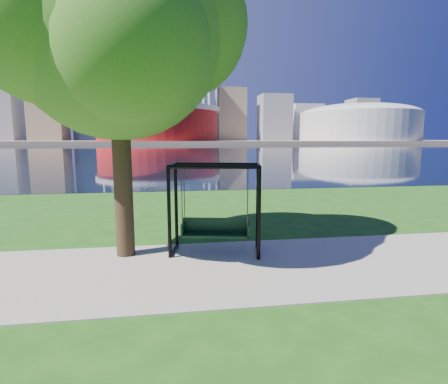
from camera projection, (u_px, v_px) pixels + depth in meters
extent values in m
plane|color=#1E5114|center=(236.00, 260.00, 8.67)|extent=(900.00, 900.00, 0.00)
cube|color=#9E937F|center=(240.00, 267.00, 8.18)|extent=(120.00, 4.00, 0.03)
cube|color=black|center=(176.00, 149.00, 108.40)|extent=(900.00, 180.00, 0.02)
cube|color=#937F60|center=(173.00, 142.00, 307.73)|extent=(900.00, 228.00, 2.00)
cylinder|color=maroon|center=(158.00, 124.00, 235.04)|extent=(80.00, 80.00, 22.00)
cylinder|color=silver|center=(158.00, 110.00, 233.62)|extent=(83.00, 83.00, 3.00)
cylinder|color=silver|center=(204.00, 119.00, 257.71)|extent=(2.00, 2.00, 32.00)
cylinder|color=silver|center=(112.00, 118.00, 248.03)|extent=(2.00, 2.00, 32.00)
cylinder|color=silver|center=(101.00, 114.00, 210.88)|extent=(2.00, 2.00, 32.00)
cylinder|color=silver|center=(210.00, 115.00, 220.56)|extent=(2.00, 2.00, 32.00)
cylinder|color=beige|center=(358.00, 127.00, 256.51)|extent=(84.00, 84.00, 20.00)
ellipsoid|color=beige|center=(359.00, 115.00, 255.17)|extent=(84.00, 84.00, 15.12)
cube|color=gray|center=(0.00, 102.00, 286.28)|extent=(28.00, 28.00, 62.00)
cube|color=#998466|center=(46.00, 85.00, 280.44)|extent=(26.00, 26.00, 88.00)
cube|color=slate|center=(92.00, 86.00, 308.77)|extent=(30.00, 24.00, 95.00)
cube|color=gray|center=(124.00, 98.00, 295.35)|extent=(24.00, 24.00, 72.00)
cube|color=silver|center=(161.00, 98.00, 328.49)|extent=(32.00, 28.00, 80.00)
cube|color=slate|center=(200.00, 108.00, 310.84)|extent=(22.00, 22.00, 58.00)
cube|color=#998466|center=(231.00, 115.00, 330.66)|extent=(26.00, 26.00, 48.00)
cube|color=gray|center=(274.00, 118.00, 327.21)|extent=(28.00, 24.00, 42.00)
cube|color=silver|center=(305.00, 123.00, 357.99)|extent=(30.00, 26.00, 36.00)
cube|color=gray|center=(361.00, 120.00, 345.48)|extent=(24.00, 24.00, 40.00)
cube|color=#998466|center=(388.00, 125.00, 366.63)|extent=(26.00, 26.00, 32.00)
sphere|color=#998466|center=(41.00, 23.00, 273.35)|extent=(10.00, 10.00, 10.00)
cylinder|color=black|center=(169.00, 214.00, 8.63)|extent=(0.11, 0.11, 2.32)
cylinder|color=black|center=(259.00, 215.00, 8.51)|extent=(0.11, 0.11, 2.32)
cylinder|color=black|center=(176.00, 207.00, 9.53)|extent=(0.11, 0.11, 2.32)
cylinder|color=black|center=(258.00, 208.00, 9.40)|extent=(0.11, 0.11, 2.32)
cylinder|color=black|center=(214.00, 167.00, 8.40)|extent=(2.19, 0.54, 0.09)
cylinder|color=black|center=(216.00, 164.00, 9.29)|extent=(2.19, 0.54, 0.09)
cylinder|color=black|center=(172.00, 165.00, 8.91)|extent=(0.27, 0.91, 0.09)
cylinder|color=black|center=(174.00, 250.00, 9.24)|extent=(0.26, 0.90, 0.07)
cylinder|color=black|center=(259.00, 166.00, 8.78)|extent=(0.27, 0.91, 0.09)
cylinder|color=black|center=(258.00, 251.00, 9.12)|extent=(0.26, 0.90, 0.07)
cube|color=black|center=(215.00, 235.00, 9.12)|extent=(1.82, 0.81, 0.06)
cube|color=black|center=(216.00, 225.00, 9.28)|extent=(1.74, 0.41, 0.38)
cube|color=black|center=(183.00, 229.00, 9.14)|extent=(0.14, 0.45, 0.34)
cube|color=black|center=(248.00, 230.00, 9.05)|extent=(0.14, 0.45, 0.34)
cylinder|color=#343439|center=(182.00, 197.00, 8.82)|extent=(0.03, 0.03, 1.46)
cylinder|color=#343439|center=(248.00, 198.00, 8.73)|extent=(0.03, 0.03, 1.46)
cylinder|color=#343439|center=(184.00, 195.00, 9.19)|extent=(0.03, 0.03, 1.46)
cylinder|color=#343439|center=(248.00, 195.00, 9.10)|extent=(0.03, 0.03, 1.46)
cylinder|color=#2E2114|center=(122.00, 166.00, 8.70)|extent=(0.46, 0.46, 4.63)
sphere|color=#38621C|center=(116.00, 33.00, 8.22)|extent=(5.05, 5.05, 5.05)
sphere|color=#38621C|center=(174.00, 25.00, 8.98)|extent=(3.79, 3.79, 3.79)
sphere|color=#38621C|center=(53.00, 14.00, 7.60)|extent=(4.00, 4.00, 4.00)
sphere|color=#38621C|center=(130.00, 44.00, 7.23)|extent=(3.37, 3.37, 3.37)
sphere|color=#38621C|center=(98.00, 12.00, 9.24)|extent=(3.58, 3.58, 3.58)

